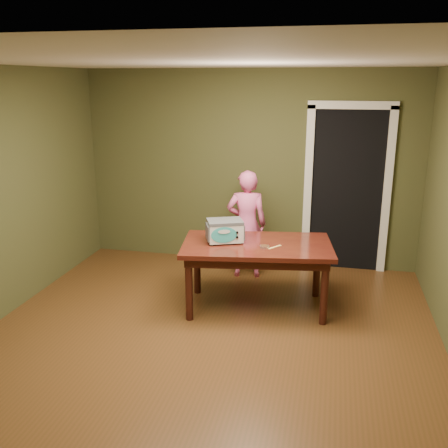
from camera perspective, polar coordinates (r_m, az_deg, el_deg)
name	(u,v)px	position (r m, az deg, el deg)	size (l,w,h in m)	color
floor	(202,349)	(4.87, -2.51, -14.09)	(5.00, 5.00, 0.00)	#583319
room_shell	(200,171)	(4.27, -2.79, 6.11)	(4.52, 5.02, 2.61)	#444525
doorway	(346,187)	(6.98, 13.81, 4.17)	(1.10, 0.66, 2.25)	black
dining_table	(257,252)	(5.43, 3.77, -3.23)	(1.71, 1.13, 0.75)	#3D120D
toy_oven	(225,230)	(5.40, 0.10, -0.70)	(0.46, 0.39, 0.25)	#4C4F54
baking_pan	(265,246)	(5.27, 4.66, -2.58)	(0.10, 0.10, 0.02)	silver
spatula	(275,247)	(5.29, 5.84, -2.64)	(0.18, 0.03, 0.01)	#F8C66B
child	(247,224)	(6.31, 2.59, -0.03)	(0.50, 0.33, 1.38)	pink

